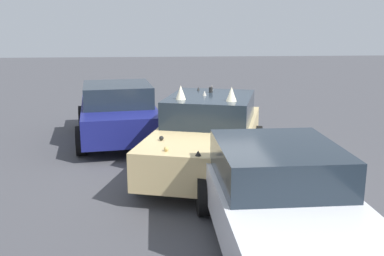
% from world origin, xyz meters
% --- Properties ---
extents(ground_plane, '(60.00, 60.00, 0.00)m').
position_xyz_m(ground_plane, '(0.00, 0.00, 0.00)').
color(ground_plane, '#47474C').
extents(art_car_decorated, '(4.71, 2.97, 1.76)m').
position_xyz_m(art_car_decorated, '(0.09, -0.03, 0.75)').
color(art_car_decorated, '#D8BC7F').
rests_on(art_car_decorated, ground).
extents(parked_sedan_behind_right, '(4.30, 2.47, 1.46)m').
position_xyz_m(parked_sedan_behind_right, '(2.63, 2.00, 0.74)').
color(parked_sedan_behind_right, navy).
rests_on(parked_sedan_behind_right, ground).
extents(parked_sedan_far_left, '(4.28, 2.01, 1.39)m').
position_xyz_m(parked_sedan_far_left, '(-3.35, -0.61, 0.69)').
color(parked_sedan_far_left, white).
rests_on(parked_sedan_far_left, ground).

